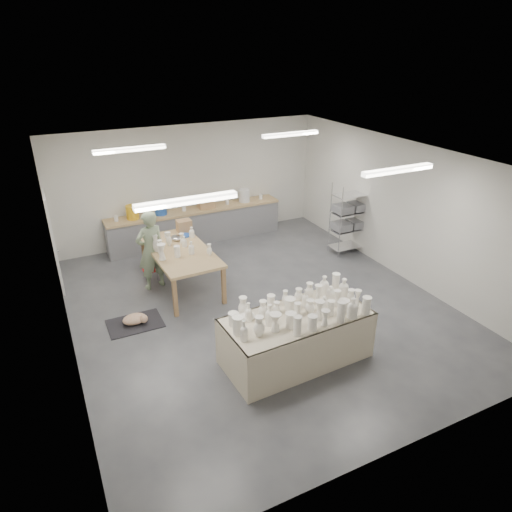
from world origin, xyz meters
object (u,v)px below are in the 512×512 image
work_table (178,248)px  potter (151,250)px  drying_table (297,335)px  red_stool (150,270)px

work_table → potter: (-0.55, 0.14, 0.01)m
drying_table → potter: 3.83m
drying_table → work_table: size_ratio=1.04×
drying_table → work_table: bearing=103.1°
work_table → potter: bearing=164.3°
drying_table → work_table: work_table is taller
drying_table → work_table: 3.52m
potter → red_stool: potter is taller
drying_table → red_stool: (-1.49, 3.77, -0.18)m
work_table → red_stool: 0.89m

